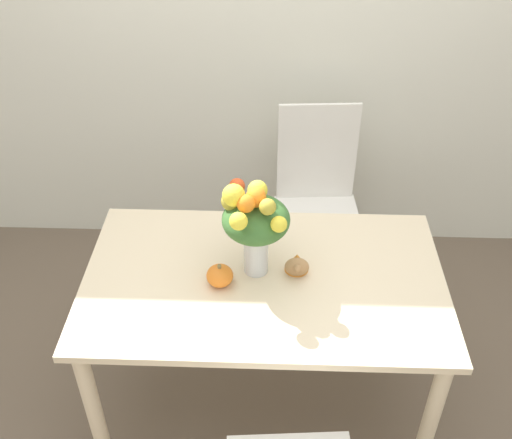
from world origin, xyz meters
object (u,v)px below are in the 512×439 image
(flower_vase, at_px, (254,221))
(turkey_figurine, at_px, (297,264))
(pumpkin, at_px, (220,276))
(dining_chair_near_window, at_px, (317,202))

(flower_vase, bearing_deg, turkey_figurine, 0.21)
(pumpkin, relative_size, turkey_figurine, 0.81)
(flower_vase, relative_size, dining_chair_near_window, 0.41)
(pumpkin, bearing_deg, dining_chair_near_window, 64.06)
(flower_vase, xyz_separation_m, pumpkin, (-0.12, -0.08, -0.20))
(flower_vase, distance_m, turkey_figurine, 0.26)
(turkey_figurine, bearing_deg, flower_vase, -179.79)
(flower_vase, bearing_deg, pumpkin, -148.40)
(flower_vase, height_order, dining_chair_near_window, flower_vase)
(turkey_figurine, relative_size, dining_chair_near_window, 0.12)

